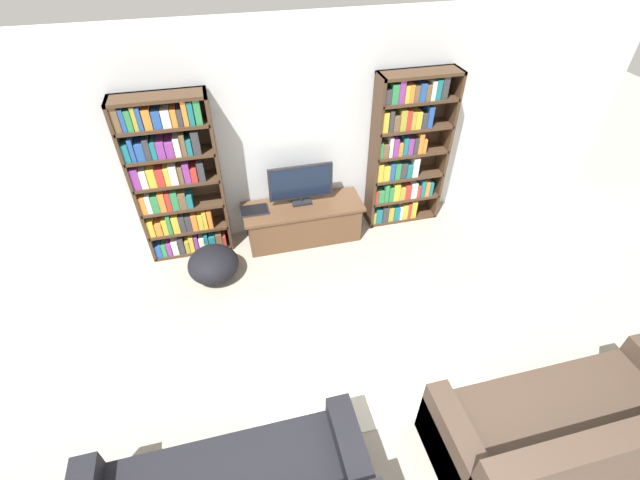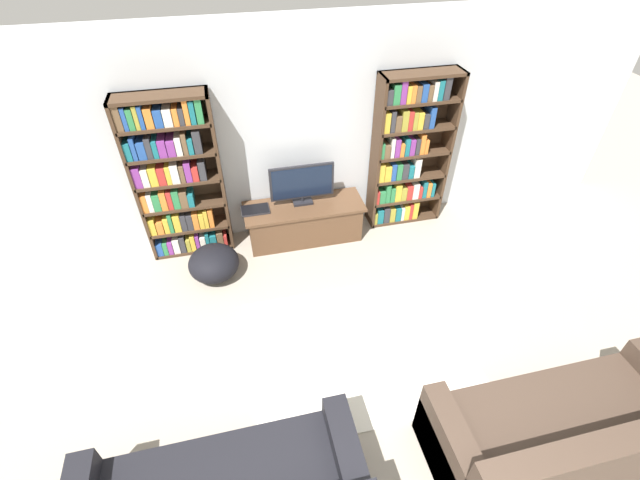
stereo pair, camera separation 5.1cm
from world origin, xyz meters
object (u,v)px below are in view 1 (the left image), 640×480
(bookshelf_right, at_px, (404,152))
(television, at_px, (301,184))
(tv_stand, at_px, (303,222))
(bookshelf_left, at_px, (175,181))
(beanbag_ottoman, at_px, (213,264))
(couch_right_sofa, at_px, (566,432))
(laptop, at_px, (254,210))

(bookshelf_right, relative_size, television, 2.52)
(tv_stand, distance_m, television, 0.53)
(bookshelf_left, bearing_deg, beanbag_ottoman, -65.46)
(couch_right_sofa, xyz_separation_m, beanbag_ottoman, (-2.56, 2.71, -0.11))
(television, bearing_deg, bookshelf_left, 177.24)
(laptop, height_order, couch_right_sofa, couch_right_sofa)
(bookshelf_left, relative_size, couch_right_sofa, 0.97)
(television, bearing_deg, beanbag_ottoman, -155.94)
(television, xyz_separation_m, beanbag_ottoman, (-1.16, -0.52, -0.59))
(bookshelf_left, xyz_separation_m, couch_right_sofa, (2.83, -3.30, -0.69))
(bookshelf_left, distance_m, beanbag_ottoman, 1.03)
(television, relative_size, couch_right_sofa, 0.39)
(television, height_order, couch_right_sofa, television)
(bookshelf_left, relative_size, tv_stand, 1.33)
(bookshelf_left, xyz_separation_m, tv_stand, (1.43, -0.14, -0.74))
(tv_stand, xyz_separation_m, laptop, (-0.59, 0.03, 0.26))
(beanbag_ottoman, bearing_deg, laptop, 40.35)
(television, height_order, laptop, television)
(laptop, bearing_deg, tv_stand, -2.92)
(bookshelf_right, xyz_separation_m, couch_right_sofa, (0.06, -3.30, -0.68))
(tv_stand, xyz_separation_m, couch_right_sofa, (1.40, -3.16, 0.05))
(tv_stand, bearing_deg, laptop, 177.08)
(bookshelf_left, distance_m, couch_right_sofa, 4.40)
(bookshelf_left, distance_m, laptop, 0.96)
(television, relative_size, laptop, 2.30)
(television, xyz_separation_m, couch_right_sofa, (1.40, -3.23, -0.48))
(bookshelf_right, height_order, laptop, bookshelf_right)
(couch_right_sofa, bearing_deg, television, 113.45)
(bookshelf_left, height_order, television, bookshelf_left)
(bookshelf_right, distance_m, couch_right_sofa, 3.37)
(laptop, distance_m, beanbag_ottoman, 0.81)
(bookshelf_right, height_order, beanbag_ottoman, bookshelf_right)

